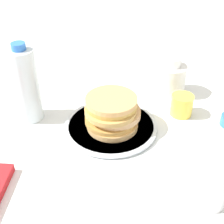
# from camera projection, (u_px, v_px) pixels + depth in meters

# --- Properties ---
(ground_plane) EXTENTS (4.00, 4.00, 0.00)m
(ground_plane) POSITION_uv_depth(u_px,v_px,m) (111.00, 127.00, 0.85)
(ground_plane) COLOR white
(plate) EXTENTS (0.25, 0.25, 0.01)m
(plate) POSITION_uv_depth(u_px,v_px,m) (112.00, 126.00, 0.84)
(plate) COLOR silver
(plate) RESTS_ON ground_plane
(pancake_stack) EXTENTS (0.15, 0.15, 0.08)m
(pancake_stack) POSITION_uv_depth(u_px,v_px,m) (112.00, 112.00, 0.82)
(pancake_stack) COLOR tan
(pancake_stack) RESTS_ON plate
(juice_glass) EXTENTS (0.06, 0.06, 0.06)m
(juice_glass) POSITION_uv_depth(u_px,v_px,m) (182.00, 105.00, 0.88)
(juice_glass) COLOR yellow
(juice_glass) RESTS_ON ground_plane
(cream_jug) EXTENTS (0.09, 0.09, 0.12)m
(cream_jug) POSITION_uv_depth(u_px,v_px,m) (171.00, 78.00, 0.97)
(cream_jug) COLOR white
(cream_jug) RESTS_ON ground_plane
(water_bottle_near) EXTENTS (0.07, 0.07, 0.22)m
(water_bottle_near) POSITION_uv_depth(u_px,v_px,m) (26.00, 84.00, 0.83)
(water_bottle_near) COLOR silver
(water_bottle_near) RESTS_ON ground_plane
(water_bottle_far) EXTENTS (0.07, 0.07, 0.22)m
(water_bottle_far) POSITION_uv_depth(u_px,v_px,m) (218.00, 165.00, 0.59)
(water_bottle_far) COLOR white
(water_bottle_far) RESTS_ON ground_plane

